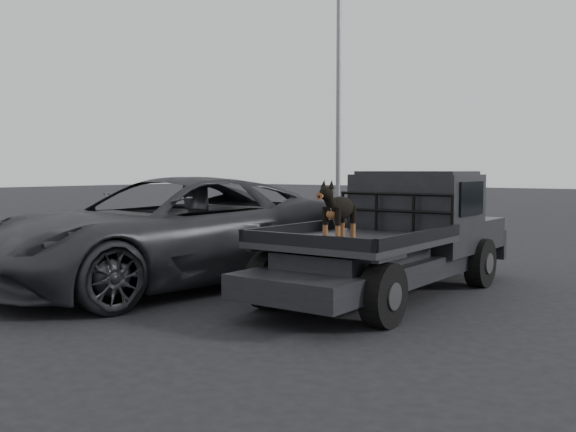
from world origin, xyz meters
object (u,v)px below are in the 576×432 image
Objects in this scene: dog at (339,213)px; flatbed_ute at (388,264)px; parked_suv at (170,231)px; floodlight_near at (339,36)px.

flatbed_ute is at bearing 93.54° from dog.
parked_suv is 17.40m from floodlight_near.
dog is 0.12× the size of parked_suv.
parked_suv reaches higher than flatbed_ute.
dog is 3.32m from parked_suv.
floodlight_near reaches higher than parked_suv.
floodlight_near is (-9.46, 15.26, 5.84)m from dog.
parked_suv is (-3.28, 0.26, -0.44)m from dog.
floodlight_near reaches higher than flatbed_ute.
flatbed_ute is 3.44m from parked_suv.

